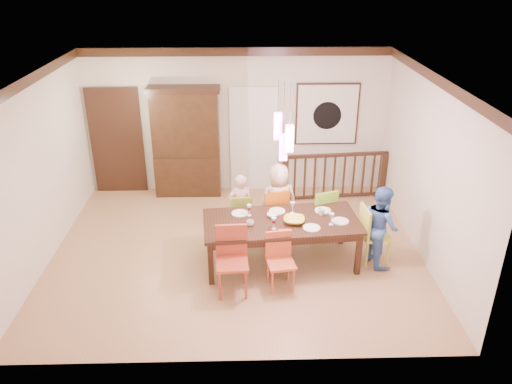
{
  "coord_description": "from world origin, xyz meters",
  "views": [
    {
      "loc": [
        0.13,
        -7.09,
        4.43
      ],
      "look_at": [
        0.32,
        0.04,
        1.06
      ],
      "focal_mm": 35.0,
      "sensor_mm": 36.0,
      "label": 1
    }
  ],
  "objects_px": {
    "chair_end_right": "(376,230)",
    "person_far_left": "(240,206)",
    "balustrade": "(334,175)",
    "person_far_mid": "(279,201)",
    "china_hutch": "(186,142)",
    "dining_table": "(281,225)",
    "person_end_right": "(381,226)",
    "chair_far_left": "(241,212)"
  },
  "relations": [
    {
      "from": "dining_table",
      "to": "chair_end_right",
      "type": "height_order",
      "value": "chair_end_right"
    },
    {
      "from": "chair_end_right",
      "to": "person_far_left",
      "type": "height_order",
      "value": "person_far_left"
    },
    {
      "from": "person_far_mid",
      "to": "chair_far_left",
      "type": "bearing_deg",
      "value": -10.37
    },
    {
      "from": "china_hutch",
      "to": "person_far_mid",
      "type": "distance_m",
      "value": 2.53
    },
    {
      "from": "person_far_mid",
      "to": "person_end_right",
      "type": "bearing_deg",
      "value": 138.44
    },
    {
      "from": "balustrade",
      "to": "chair_end_right",
      "type": "bearing_deg",
      "value": -88.92
    },
    {
      "from": "chair_far_left",
      "to": "china_hutch",
      "type": "bearing_deg",
      "value": -63.83
    },
    {
      "from": "dining_table",
      "to": "chair_far_left",
      "type": "xyz_separation_m",
      "value": [
        -0.63,
        0.83,
        -0.2
      ]
    },
    {
      "from": "chair_end_right",
      "to": "china_hutch",
      "type": "xyz_separation_m",
      "value": [
        -3.19,
        2.64,
        0.56
      ]
    },
    {
      "from": "chair_end_right",
      "to": "person_end_right",
      "type": "xyz_separation_m",
      "value": [
        0.05,
        -0.05,
        0.11
      ]
    },
    {
      "from": "balustrade",
      "to": "person_far_mid",
      "type": "bearing_deg",
      "value": -135.18
    },
    {
      "from": "dining_table",
      "to": "person_end_right",
      "type": "distance_m",
      "value": 1.54
    },
    {
      "from": "chair_far_left",
      "to": "person_far_left",
      "type": "bearing_deg",
      "value": 72.56
    },
    {
      "from": "balustrade",
      "to": "person_end_right",
      "type": "xyz_separation_m",
      "value": [
        0.31,
        -2.34,
        0.16
      ]
    },
    {
      "from": "person_far_left",
      "to": "person_far_mid",
      "type": "relative_size",
      "value": 0.88
    },
    {
      "from": "china_hutch",
      "to": "person_end_right",
      "type": "xyz_separation_m",
      "value": [
        3.24,
        -2.69,
        -0.45
      ]
    },
    {
      "from": "dining_table",
      "to": "chair_far_left",
      "type": "distance_m",
      "value": 1.06
    },
    {
      "from": "balustrade",
      "to": "person_far_left",
      "type": "height_order",
      "value": "person_far_left"
    },
    {
      "from": "dining_table",
      "to": "person_end_right",
      "type": "height_order",
      "value": "person_end_right"
    },
    {
      "from": "china_hutch",
      "to": "person_far_left",
      "type": "height_order",
      "value": "china_hutch"
    },
    {
      "from": "china_hutch",
      "to": "dining_table",
      "type": "bearing_deg",
      "value": -57.28
    },
    {
      "from": "chair_far_left",
      "to": "person_end_right",
      "type": "bearing_deg",
      "value": 153.97
    },
    {
      "from": "china_hutch",
      "to": "person_far_mid",
      "type": "bearing_deg",
      "value": -46.43
    },
    {
      "from": "chair_far_left",
      "to": "person_far_mid",
      "type": "xyz_separation_m",
      "value": [
        0.65,
        0.01,
        0.19
      ]
    },
    {
      "from": "chair_end_right",
      "to": "balustrade",
      "type": "bearing_deg",
      "value": 0.1
    },
    {
      "from": "china_hutch",
      "to": "balustrade",
      "type": "relative_size",
      "value": 1.04
    },
    {
      "from": "dining_table",
      "to": "person_end_right",
      "type": "bearing_deg",
      "value": -6.6
    },
    {
      "from": "person_far_mid",
      "to": "chair_end_right",
      "type": "bearing_deg",
      "value": 138.96
    },
    {
      "from": "china_hutch",
      "to": "balustrade",
      "type": "height_order",
      "value": "china_hutch"
    },
    {
      "from": "dining_table",
      "to": "person_far_left",
      "type": "xyz_separation_m",
      "value": [
        -0.64,
        0.82,
        -0.09
      ]
    },
    {
      "from": "china_hutch",
      "to": "person_far_mid",
      "type": "relative_size",
      "value": 1.67
    },
    {
      "from": "chair_end_right",
      "to": "person_end_right",
      "type": "height_order",
      "value": "person_end_right"
    },
    {
      "from": "chair_far_left",
      "to": "balustrade",
      "type": "height_order",
      "value": "balustrade"
    },
    {
      "from": "person_far_mid",
      "to": "person_end_right",
      "type": "xyz_separation_m",
      "value": [
        1.52,
        -0.88,
        -0.01
      ]
    },
    {
      "from": "china_hutch",
      "to": "person_end_right",
      "type": "bearing_deg",
      "value": -39.64
    },
    {
      "from": "china_hutch",
      "to": "person_far_left",
      "type": "distance_m",
      "value": 2.18
    },
    {
      "from": "dining_table",
      "to": "person_far_left",
      "type": "height_order",
      "value": "person_far_left"
    },
    {
      "from": "chair_end_right",
      "to": "person_far_left",
      "type": "bearing_deg",
      "value": 62.68
    },
    {
      "from": "chair_far_left",
      "to": "chair_end_right",
      "type": "height_order",
      "value": "chair_end_right"
    },
    {
      "from": "chair_far_left",
      "to": "balustrade",
      "type": "distance_m",
      "value": 2.37
    },
    {
      "from": "chair_far_left",
      "to": "china_hutch",
      "type": "height_order",
      "value": "china_hutch"
    },
    {
      "from": "dining_table",
      "to": "person_far_left",
      "type": "relative_size",
      "value": 2.12
    }
  ]
}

